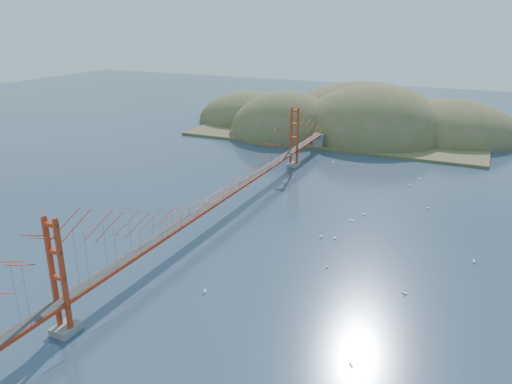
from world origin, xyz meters
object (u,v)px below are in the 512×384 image
at_px(sailboat_2, 404,292).
at_px(sailboat_1, 428,208).
at_px(bridge, 220,174).
at_px(sailboat_0, 335,237).

bearing_deg(sailboat_2, sailboat_1, 91.78).
relative_size(bridge, sailboat_2, 129.21).
relative_size(bridge, sailboat_0, 155.25).
bearing_deg(sailboat_0, bridge, -177.60).
height_order(bridge, sailboat_2, bridge).
bearing_deg(sailboat_1, sailboat_2, -88.22).
bearing_deg(bridge, sailboat_0, 2.40).
relative_size(bridge, sailboat_1, 140.00).
bearing_deg(sailboat_1, bridge, -147.21).
distance_m(bridge, sailboat_0, 18.30).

